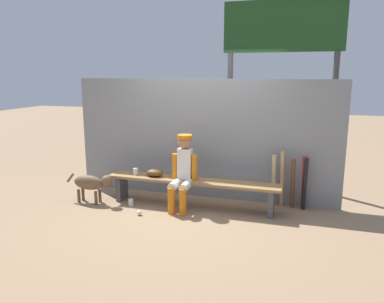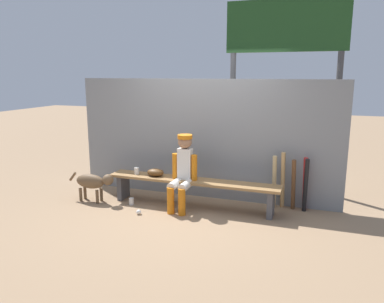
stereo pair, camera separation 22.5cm
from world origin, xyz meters
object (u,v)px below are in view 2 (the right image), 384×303
Objects in this scene: baseball at (139,212)px; dog at (93,182)px; dugout_bench at (192,185)px; baseball_glove at (155,172)px; cup_on_ground at (131,201)px; scoreboard at (289,49)px; player_seated at (183,169)px; bat_aluminum_black at (306,186)px; bat_wood_dark at (293,185)px; bat_wood_tan at (283,180)px; bat_wood_natural at (274,182)px; bat_aluminum_red at (305,184)px; cup_on_bench at (137,171)px.

baseball is 1.05m from dog.
dugout_bench is 0.65m from baseball_glove.
dog is at bearing -174.02° from cup_on_ground.
dugout_bench reaches higher than cup_on_ground.
scoreboard is (1.87, 1.35, 1.98)m from baseball_glove.
player_seated is 4.14× the size of baseball_glove.
scoreboard reaches higher than bat_aluminum_black.
bat_aluminum_black is at bearing 12.85° from cup_on_ground.
bat_wood_dark is 0.18m from bat_aluminum_black.
player_seated is 2.73m from scoreboard.
player_seated is 15.65× the size of baseball.
baseball is (-1.99, -1.00, -0.42)m from bat_wood_tan.
scoreboard reaches higher than baseball.
bat_wood_natural is at bearing 13.82° from dog.
baseball_glove is 0.33× the size of bat_wood_natural.
bat_aluminum_red is (1.68, 0.45, 0.07)m from dugout_bench.
baseball is (-2.34, -0.95, -0.38)m from bat_aluminum_black.
bat_aluminum_red is 11.41× the size of baseball.
bat_aluminum_black is 2.55m from baseball.
player_seated is 1.89m from bat_aluminum_red.
baseball_glove is 0.31× the size of bat_wood_tan.
bat_wood_dark is 11.15× the size of baseball.
bat_aluminum_red is at bearing 99.80° from bat_aluminum_black.
dugout_bench is 2.39× the size of player_seated.
bat_wood_dark is 2.31m from scoreboard.
bat_wood_dark is at bearing 9.91° from baseball_glove.
baseball_glove is at bearing -167.92° from bat_wood_tan.
cup_on_bench reaches higher than baseball.
bat_aluminum_black is at bearing -80.20° from bat_aluminum_red.
cup_on_bench is at bearing 179.25° from baseball_glove.
bat_wood_tan is at bearing 17.43° from dugout_bench.
baseball is (-0.65, -0.58, -0.32)m from dugout_bench.
bat_wood_dark is at bearing -16.22° from bat_wood_tan.
scoreboard is at bearing 47.34° from dugout_bench.
dog is (-0.64, -0.31, -0.17)m from cup_on_bench.
player_seated is 0.54m from baseball_glove.
bat_aluminum_black is at bearing 7.76° from cup_on_bench.
player_seated is at bearing -159.40° from bat_wood_natural.
cup_on_ground is (-0.84, -0.13, -0.57)m from player_seated.
scoreboard reaches higher than player_seated.
player_seated is 10.53× the size of cup_on_bench.
scoreboard is (2.20, 1.59, 2.43)m from cup_on_ground.
bat_aluminum_black is 3.38m from dog.
player_seated is at bearing -163.42° from bat_wood_dark.
bat_wood_tan is 1.08× the size of bat_aluminum_red.
bat_wood_natural is 2.27m from scoreboard.
bat_wood_dark reaches higher than baseball_glove.
baseball_glove is 1.89m from bat_wood_natural.
bat_wood_tan reaches higher than cup_on_bench.
bat_wood_tan is 3.05m from dog.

